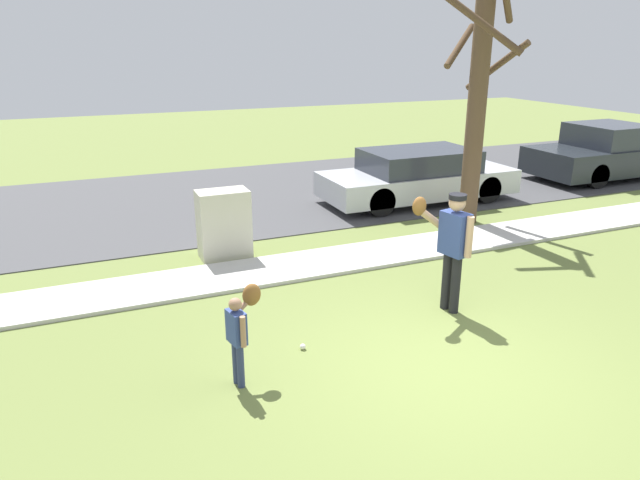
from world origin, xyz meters
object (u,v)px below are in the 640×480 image
at_px(parked_pickup_dark, 615,153).
at_px(street_tree_near, 478,97).
at_px(baseball, 303,347).
at_px(parked_sedan_silver, 418,176).
at_px(person_child, 241,325).
at_px(utility_cabinet, 224,224).
at_px(person_adult, 451,240).

bearing_deg(parked_pickup_dark, street_tree_near, -162.93).
distance_m(baseball, parked_sedan_silver, 7.50).
bearing_deg(person_child, parked_sedan_silver, 33.01).
relative_size(utility_cabinet, parked_sedan_silver, 0.26).
bearing_deg(parked_sedan_silver, utility_cabinet, -159.80).
relative_size(utility_cabinet, parked_pickup_dark, 0.23).
relative_size(person_child, street_tree_near, 0.23).
bearing_deg(parked_sedan_silver, parked_pickup_dark, 1.14).
relative_size(person_adult, street_tree_near, 0.35).
height_order(baseball, street_tree_near, street_tree_near).
bearing_deg(person_child, person_adult, -0.35).
distance_m(person_child, street_tree_near, 7.54).
relative_size(baseball, parked_sedan_silver, 0.02).
distance_m(utility_cabinet, parked_sedan_silver, 5.48).
xyz_separation_m(person_child, baseball, (0.87, 0.39, -0.67)).
relative_size(parked_sedan_silver, parked_pickup_dark, 0.88).
height_order(person_child, parked_sedan_silver, parked_sedan_silver).
distance_m(street_tree_near, parked_sedan_silver, 2.69).
height_order(baseball, utility_cabinet, utility_cabinet).
bearing_deg(utility_cabinet, parked_pickup_dark, 9.86).
height_order(baseball, parked_pickup_dark, parked_pickup_dark).
distance_m(person_adult, parked_pickup_dark, 10.73).
height_order(person_child, parked_pickup_dark, parked_pickup_dark).
bearing_deg(baseball, utility_cabinet, 91.07).
relative_size(person_child, baseball, 14.78).
distance_m(person_adult, parked_sedan_silver, 5.96).
height_order(person_child, baseball, person_child).
xyz_separation_m(person_child, parked_pickup_dark, (12.44, 6.01, -0.03)).
relative_size(person_child, parked_pickup_dark, 0.21).
relative_size(baseball, street_tree_near, 0.02).
height_order(person_adult, street_tree_near, street_tree_near).
bearing_deg(baseball, parked_sedan_silver, 47.23).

